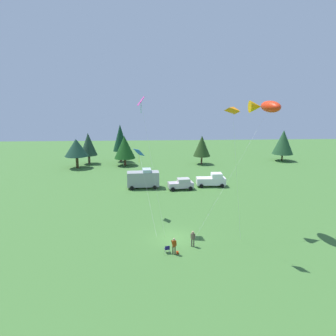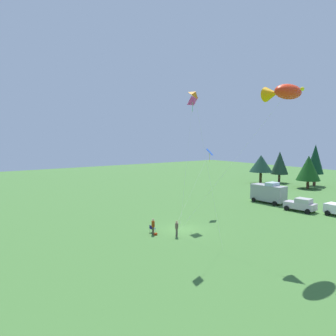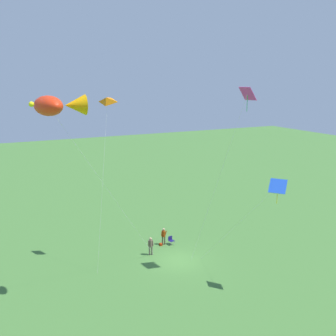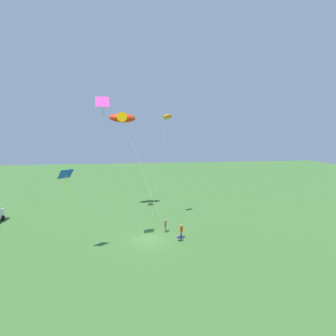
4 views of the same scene
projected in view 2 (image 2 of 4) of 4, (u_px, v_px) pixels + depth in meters
ground_plane at (183, 229)px, 37.29m from camera, size 160.00×160.00×0.00m
person_kite_flyer at (177, 227)px, 34.40m from camera, size 0.52×0.42×1.74m
folding_chair at (152, 228)px, 35.94m from camera, size 0.55×0.55×0.82m
person_spectator at (153, 225)px, 35.19m from camera, size 0.59×0.41×1.74m
backpack_on_grass at (156, 234)px, 35.03m from camera, size 0.22×0.32×0.22m
van_motorhome_grey at (269, 193)px, 52.06m from camera, size 5.51×2.83×3.34m
car_silver_compact at (301, 205)px, 46.18m from camera, size 4.40×2.66×1.89m
kite_large_fish at (284, 92)px, 28.91m from camera, size 10.85×7.20×15.13m
kite_diamond_blue at (209, 153)px, 44.15m from camera, size 2.82×7.96×8.89m
kite_diamond_rainbow at (192, 104)px, 41.17m from camera, size 3.04×4.61×15.53m
kite_delta_orange at (196, 94)px, 29.84m from camera, size 2.69×2.68×14.82m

